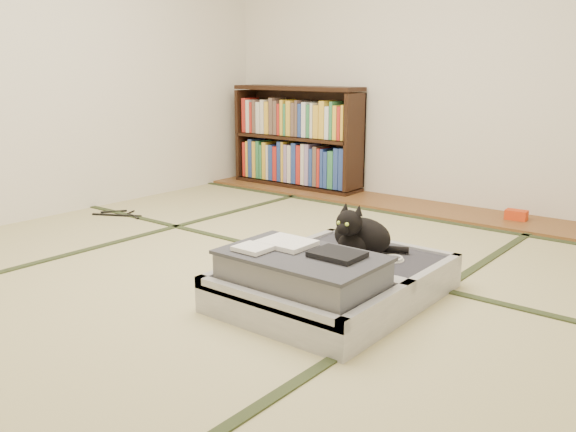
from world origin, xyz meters
The scene contains 9 objects.
floor centered at (0.00, 0.00, 0.00)m, with size 4.50×4.50×0.00m, color #C4C182.
wood_strip centered at (0.00, 2.00, 0.01)m, with size 4.00×0.50×0.02m, color brown.
red_item centered at (0.82, 2.03, 0.06)m, with size 0.15×0.09×0.07m, color red.
tatami_borders centered at (0.00, 0.49, 0.00)m, with size 4.00×4.50×0.01m.
bookcase centered at (-1.22, 2.07, 0.45)m, with size 1.28×0.29×0.92m.
suitcase centered at (0.65, -0.08, 0.11)m, with size 0.81×1.08×0.32m.
cat centered at (0.63, 0.21, 0.26)m, with size 0.36×0.36×0.29m.
cable_coil centered at (0.81, 0.24, 0.17)m, with size 0.11×0.11×0.03m.
hanger centered at (-1.60, 0.37, 0.01)m, with size 0.40×0.27×0.01m.
Camera 1 is at (2.20, -2.34, 1.10)m, focal length 38.00 mm.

